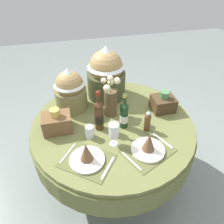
# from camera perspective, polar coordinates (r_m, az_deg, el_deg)

# --- Properties ---
(ground) EXTENTS (8.00, 8.00, 0.00)m
(ground) POSITION_cam_1_polar(r_m,az_deg,el_deg) (2.34, 0.20, -16.39)
(ground) COLOR gray
(dining_table) EXTENTS (1.35, 1.35, 0.73)m
(dining_table) POSITION_cam_1_polar(r_m,az_deg,el_deg) (1.89, 0.24, -6.08)
(dining_table) COLOR olive
(dining_table) RESTS_ON ground
(place_setting_left) EXTENTS (0.43, 0.41, 0.16)m
(place_setting_left) POSITION_cam_1_polar(r_m,az_deg,el_deg) (1.48, -6.65, -11.40)
(place_setting_left) COLOR brown
(place_setting_left) RESTS_ON dining_table
(place_setting_right) EXTENTS (0.42, 0.38, 0.16)m
(place_setting_right) POSITION_cam_1_polar(r_m,az_deg,el_deg) (1.55, 9.50, -8.84)
(place_setting_right) COLOR brown
(place_setting_right) RESTS_ON dining_table
(flower_vase) EXTENTS (0.15, 0.23, 0.38)m
(flower_vase) POSITION_cam_1_polar(r_m,az_deg,el_deg) (1.78, -0.39, 3.47)
(flower_vase) COLOR brown
(flower_vase) RESTS_ON dining_table
(wine_bottle_left) EXTENTS (0.07, 0.07, 0.34)m
(wine_bottle_left) POSITION_cam_1_polar(r_m,az_deg,el_deg) (1.65, -3.43, -0.82)
(wine_bottle_left) COLOR #422814
(wine_bottle_left) RESTS_ON dining_table
(wine_bottle_centre) EXTENTS (0.07, 0.07, 0.30)m
(wine_bottle_centre) POSITION_cam_1_polar(r_m,az_deg,el_deg) (1.68, 3.17, -0.76)
(wine_bottle_centre) COLOR #143819
(wine_bottle_centre) RESTS_ON dining_table
(wine_glass_left) EXTENTS (0.07, 0.07, 0.19)m
(wine_glass_left) POSITION_cam_1_polar(r_m,az_deg,el_deg) (1.52, 0.48, -4.93)
(wine_glass_left) COLOR silver
(wine_glass_left) RESTS_ON dining_table
(tumbler_near_left) EXTENTS (0.06, 0.06, 0.10)m
(tumbler_near_left) POSITION_cam_1_polar(r_m,az_deg,el_deg) (1.64, -5.88, -5.15)
(tumbler_near_left) COLOR silver
(tumbler_near_left) RESTS_ON dining_table
(pepper_mill) EXTENTS (0.05, 0.05, 0.18)m
(pepper_mill) POSITION_cam_1_polar(r_m,az_deg,el_deg) (1.69, 9.25, -2.53)
(pepper_mill) COLOR brown
(pepper_mill) RESTS_ON dining_table
(gift_tub_back_left) EXTENTS (0.27, 0.27, 0.38)m
(gift_tub_back_left) POSITION_cam_1_polar(r_m,az_deg,el_deg) (1.87, -10.98, 6.26)
(gift_tub_back_left) COLOR olive
(gift_tub_back_left) RESTS_ON dining_table
(gift_tub_back_centre) EXTENTS (0.35, 0.35, 0.49)m
(gift_tub_back_centre) POSITION_cam_1_polar(r_m,az_deg,el_deg) (1.98, -1.55, 10.71)
(gift_tub_back_centre) COLOR #474C2D
(gift_tub_back_centre) RESTS_ON dining_table
(woven_basket_side_left) EXTENTS (0.22, 0.16, 0.20)m
(woven_basket_side_left) POSITION_cam_1_polar(r_m,az_deg,el_deg) (1.72, -14.24, -2.62)
(woven_basket_side_left) COLOR brown
(woven_basket_side_left) RESTS_ON dining_table
(woven_basket_side_right) EXTENTS (0.19, 0.17, 0.18)m
(woven_basket_side_right) POSITION_cam_1_polar(r_m,az_deg,el_deg) (1.93, 13.23, 2.34)
(woven_basket_side_right) COLOR #47331E
(woven_basket_side_right) RESTS_ON dining_table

